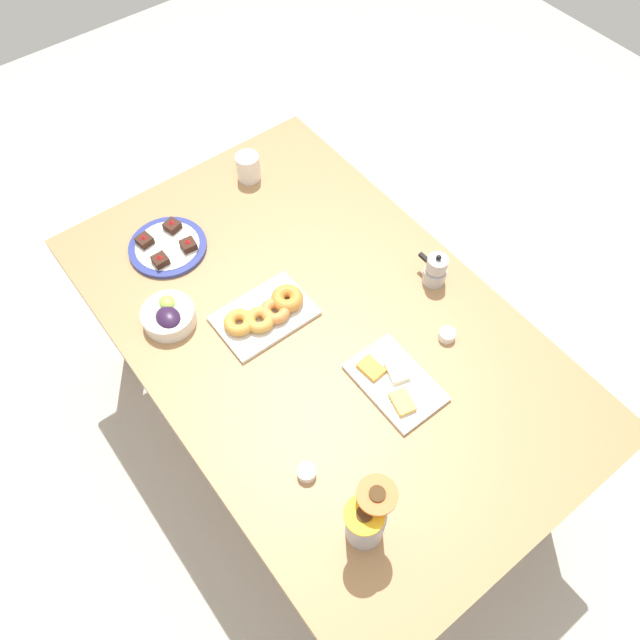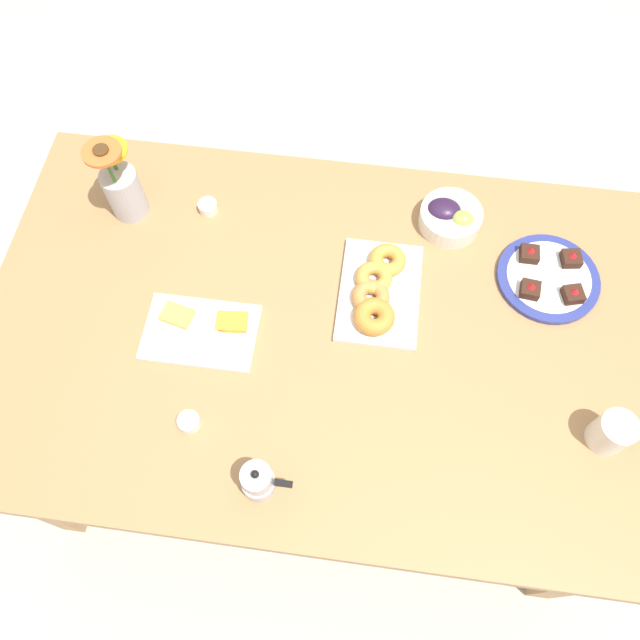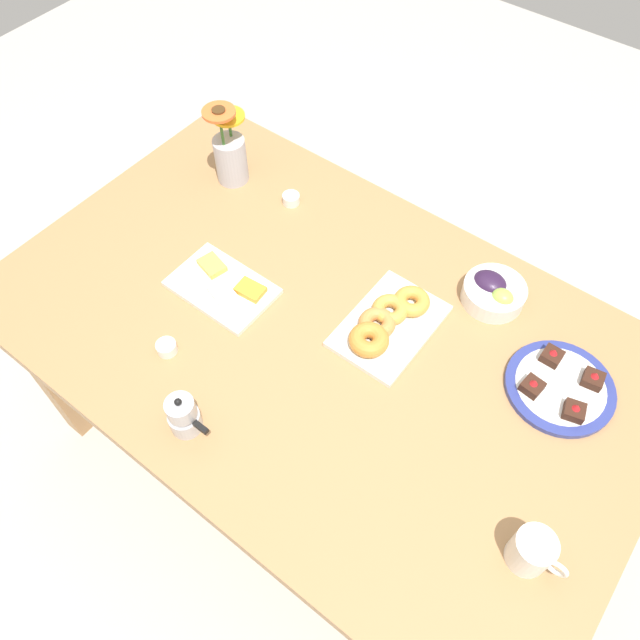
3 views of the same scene
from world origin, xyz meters
TOP-DOWN VIEW (x-y plane):
  - ground_plane at (0.00, 0.00)m, footprint 6.00×6.00m
  - dining_table at (0.00, 0.00)m, footprint 1.60×1.00m
  - coffee_mug at (0.64, -0.18)m, footprint 0.11×0.08m
  - grape_bowl at (0.28, 0.33)m, footprint 0.16×0.16m
  - cheese_platter at (-0.27, -0.05)m, footprint 0.26×0.17m
  - croissant_platter at (0.12, 0.10)m, footprint 0.19×0.28m
  - jam_cup_honey at (-0.25, -0.27)m, footprint 0.05×0.05m
  - jam_cup_berry at (-0.33, 0.29)m, footprint 0.05×0.05m
  - dessert_plate at (0.53, 0.20)m, footprint 0.25×0.25m
  - flower_vase at (-0.53, 0.27)m, footprint 0.10×0.13m
  - moka_pot at (-0.07, -0.38)m, footprint 0.11×0.07m

SIDE VIEW (x-z plane):
  - ground_plane at x=0.00m, z-range 0.00..0.00m
  - dining_table at x=0.00m, z-range 0.28..1.02m
  - cheese_platter at x=-0.27m, z-range 0.73..0.77m
  - dessert_plate at x=0.53m, z-range 0.72..0.78m
  - jam_cup_honey at x=-0.25m, z-range 0.74..0.77m
  - jam_cup_berry at x=-0.33m, z-range 0.74..0.77m
  - croissant_platter at x=0.12m, z-range 0.74..0.79m
  - grape_bowl at x=0.28m, z-range 0.74..0.80m
  - coffee_mug at x=0.64m, z-range 0.74..0.83m
  - moka_pot at x=-0.07m, z-range 0.73..0.85m
  - flower_vase at x=-0.53m, z-range 0.70..0.95m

